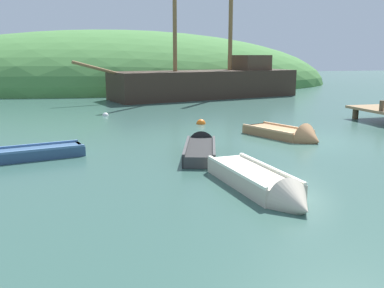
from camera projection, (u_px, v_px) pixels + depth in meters
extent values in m
plane|color=#33564C|center=(298.00, 141.00, 15.31)|extent=(120.00, 120.00, 0.00)
cylinder|color=brown|center=(355.00, 118.00, 20.61)|extent=(0.28, 0.28, 1.22)
cylinder|color=brown|center=(382.00, 106.00, 18.65)|extent=(0.20, 0.20, 0.45)
ellipsoid|color=#477F3D|center=(115.00, 86.00, 43.24)|extent=(45.27, 24.98, 10.91)
cube|color=#38281E|center=(206.00, 90.00, 30.88)|extent=(14.18, 6.71, 2.72)
cube|color=#997A51|center=(206.00, 71.00, 30.61)|extent=(13.58, 6.30, 0.10)
cylinder|color=olive|center=(96.00, 68.00, 26.76)|extent=(2.92, 0.85, 0.97)
cylinder|color=olive|center=(175.00, 1.00, 28.50)|extent=(0.28, 0.28, 9.23)
cylinder|color=olive|center=(231.00, 12.00, 30.72)|extent=(0.30, 0.30, 8.31)
cube|color=#4C3828|center=(250.00, 62.00, 32.28)|extent=(2.73, 3.07, 1.10)
cube|color=#9E7047|center=(277.00, 134.00, 16.16)|extent=(2.01, 2.83, 0.41)
cone|color=#9E7047|center=(312.00, 141.00, 14.88)|extent=(1.30, 1.00, 1.14)
cube|color=tan|center=(254.00, 128.00, 17.13)|extent=(1.06, 0.48, 0.29)
cube|color=tan|center=(286.00, 132.00, 15.77)|extent=(1.10, 0.55, 0.05)
cube|color=tan|center=(269.00, 128.00, 16.49)|extent=(1.10, 0.55, 0.05)
cube|color=tan|center=(267.00, 129.00, 15.79)|extent=(0.94, 2.40, 0.07)
cube|color=tan|center=(288.00, 126.00, 16.44)|extent=(0.94, 2.40, 0.07)
cube|color=beige|center=(251.00, 180.00, 10.01)|extent=(1.23, 3.04, 0.49)
cone|color=beige|center=(297.00, 206.00, 8.32)|extent=(1.00, 0.80, 0.94)
cube|color=white|center=(226.00, 163.00, 11.31)|extent=(0.90, 0.19, 0.34)
cube|color=white|center=(263.00, 179.00, 9.50)|extent=(0.92, 0.25, 0.05)
cube|color=white|center=(242.00, 167.00, 10.45)|extent=(0.92, 0.25, 0.05)
cube|color=white|center=(234.00, 171.00, 9.80)|extent=(0.32, 2.90, 0.07)
cube|color=white|center=(269.00, 167.00, 10.11)|extent=(0.32, 2.90, 0.07)
cube|color=black|center=(200.00, 154.00, 12.85)|extent=(1.76, 2.96, 0.45)
cone|color=black|center=(201.00, 142.00, 14.57)|extent=(1.04, 0.94, 0.86)
cube|color=#3B3B3B|center=(199.00, 162.00, 11.50)|extent=(0.81, 0.37, 0.31)
cube|color=#3B3B3B|center=(201.00, 145.00, 13.30)|extent=(0.85, 0.44, 0.05)
cube|color=#3B3B3B|center=(200.00, 152.00, 12.33)|extent=(0.85, 0.44, 0.05)
cube|color=#3B3B3B|center=(214.00, 145.00, 12.78)|extent=(0.95, 2.65, 0.07)
cube|color=#3B3B3B|center=(186.00, 145.00, 12.81)|extent=(0.95, 2.65, 0.07)
cube|color=#335175|center=(42.00, 154.00, 12.81)|extent=(2.56, 1.42, 0.41)
cube|color=#4F75A1|center=(80.00, 149.00, 13.34)|extent=(0.29, 0.84, 0.29)
cube|color=#4F75A1|center=(26.00, 151.00, 12.58)|extent=(0.36, 0.87, 0.05)
cube|color=#4F75A1|center=(56.00, 148.00, 12.98)|extent=(0.36, 0.87, 0.05)
cube|color=#4F75A1|center=(39.00, 144.00, 13.13)|extent=(2.34, 0.59, 0.07)
cube|color=#4F75A1|center=(44.00, 150.00, 12.40)|extent=(2.34, 0.59, 0.07)
sphere|color=orange|center=(201.00, 124.00, 19.06)|extent=(0.42, 0.42, 0.42)
sphere|color=white|center=(105.00, 116.00, 21.66)|extent=(0.31, 0.31, 0.31)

